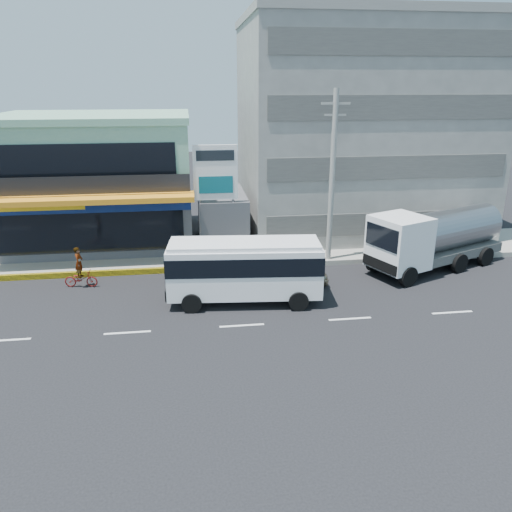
{
  "coord_description": "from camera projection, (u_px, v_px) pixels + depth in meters",
  "views": [
    {
      "loc": [
        -2.06,
        -19.9,
        10.27
      ],
      "look_at": [
        1.05,
        3.03,
        2.2
      ],
      "focal_mm": 35.0,
      "sensor_mm": 36.0,
      "label": 1
    }
  ],
  "objects": [
    {
      "name": "sedan",
      "position": [
        290.0,
        276.0,
        26.12
      ],
      "size": [
        4.29,
        2.42,
        1.38
      ],
      "primitive_type": "imported",
      "rotation": [
        0.0,
        0.0,
        1.78
      ],
      "color": "tan",
      "rests_on": "ground"
    },
    {
      "name": "satellite_dish",
      "position": [
        223.0,
        195.0,
        31.38
      ],
      "size": [
        1.5,
        1.5,
        0.15
      ],
      "primitive_type": "cylinder",
      "color": "slate",
      "rests_on": "gap_structure"
    },
    {
      "name": "utility_pole_near",
      "position": [
        332.0,
        178.0,
        28.26
      ],
      "size": [
        1.6,
        0.3,
        10.0
      ],
      "color": "#999993",
      "rests_on": "ground"
    },
    {
      "name": "tanker_truck",
      "position": [
        433.0,
        238.0,
        28.51
      ],
      "size": [
        9.11,
        5.76,
        3.47
      ],
      "color": "white",
      "rests_on": "ground"
    },
    {
      "name": "concrete_building",
      "position": [
        358.0,
        131.0,
        35.27
      ],
      "size": [
        16.0,
        12.0,
        14.0
      ],
      "primitive_type": "cube",
      "color": "gray",
      "rests_on": "ground"
    },
    {
      "name": "ground",
      "position": [
        242.0,
        326.0,
        22.27
      ],
      "size": [
        120.0,
        120.0,
        0.0
      ],
      "primitive_type": "plane",
      "color": "black",
      "rests_on": "ground"
    },
    {
      "name": "minibus",
      "position": [
        245.0,
        266.0,
        24.14
      ],
      "size": [
        7.6,
        3.13,
        3.1
      ],
      "color": "white",
      "rests_on": "ground"
    },
    {
      "name": "sidewalk",
      "position": [
        304.0,
        251.0,
        31.74
      ],
      "size": [
        70.0,
        5.0,
        0.3
      ],
      "primitive_type": "cube",
      "color": "gray",
      "rests_on": "ground"
    },
    {
      "name": "billboard",
      "position": [
        216.0,
        179.0,
        29.19
      ],
      "size": [
        2.6,
        0.18,
        6.9
      ],
      "color": "gray",
      "rests_on": "ground"
    },
    {
      "name": "motorcycle_rider",
      "position": [
        80.0,
        274.0,
        26.27
      ],
      "size": [
        1.78,
        0.8,
        2.21
      ],
      "color": "#5B0D0D",
      "rests_on": "ground"
    },
    {
      "name": "gap_structure",
      "position": [
        222.0,
        219.0,
        32.92
      ],
      "size": [
        3.0,
        6.0,
        3.5
      ],
      "primitive_type": "cube",
      "color": "#46474B",
      "rests_on": "ground"
    },
    {
      "name": "shop_building",
      "position": [
        99.0,
        183.0,
        32.99
      ],
      "size": [
        12.4,
        11.7,
        8.0
      ],
      "color": "#46474B",
      "rests_on": "ground"
    }
  ]
}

